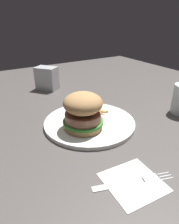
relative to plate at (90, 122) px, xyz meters
name	(u,v)px	position (x,y,z in m)	size (l,w,h in m)	color
ground_plane	(83,123)	(-0.01, 0.02, -0.01)	(1.60, 1.60, 0.00)	#47423F
plate	(90,122)	(0.00, 0.00, 0.00)	(0.28, 0.28, 0.01)	white
sandwich	(83,111)	(-0.04, -0.03, 0.06)	(0.12, 0.12, 0.11)	tan
fries_pile	(93,111)	(0.04, 0.04, 0.01)	(0.08, 0.09, 0.01)	gold
napkin	(133,182)	(-0.05, -0.25, -0.01)	(0.11, 0.11, 0.00)	white
fork	(134,181)	(-0.05, -0.25, 0.00)	(0.17, 0.07, 0.00)	silver
napkin_dispenser	(47,78)	(0.01, 0.37, 0.04)	(0.09, 0.06, 0.10)	#B7BABF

